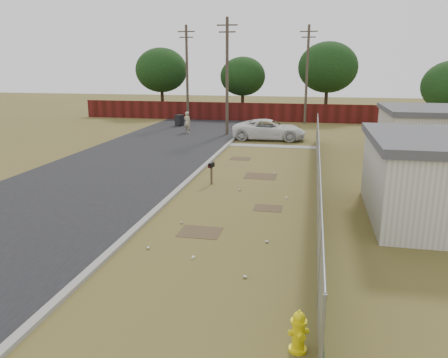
% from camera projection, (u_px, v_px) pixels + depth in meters
% --- Properties ---
extents(ground, '(120.00, 120.00, 0.00)m').
position_uv_depth(ground, '(246.00, 192.00, 19.39)').
color(ground, brown).
rests_on(ground, ground).
extents(street, '(15.10, 60.00, 0.12)m').
position_uv_depth(street, '(162.00, 152.00, 28.32)').
color(street, black).
rests_on(street, ground).
extents(chainlink_fence, '(0.10, 27.06, 2.02)m').
position_uv_depth(chainlink_fence, '(318.00, 173.00, 19.56)').
color(chainlink_fence, gray).
rests_on(chainlink_fence, ground).
extents(privacy_fence, '(30.00, 0.12, 1.80)m').
position_uv_depth(privacy_fence, '(225.00, 111.00, 44.01)').
color(privacy_fence, '#4D1210').
rests_on(privacy_fence, ground).
extents(utility_poles, '(12.60, 8.24, 9.00)m').
position_uv_depth(utility_poles, '(241.00, 74.00, 38.48)').
color(utility_poles, '#473A2F').
rests_on(utility_poles, ground).
extents(horizon_trees, '(33.32, 31.94, 7.78)m').
position_uv_depth(horizon_trees, '(294.00, 74.00, 40.37)').
color(horizon_trees, '#2F2115').
rests_on(horizon_trees, ground).
extents(fire_hydrant, '(0.48, 0.48, 0.90)m').
position_uv_depth(fire_hydrant, '(299.00, 332.00, 8.58)').
color(fire_hydrant, yellow).
rests_on(fire_hydrant, ground).
extents(mailbox, '(0.24, 0.47, 1.07)m').
position_uv_depth(mailbox, '(211.00, 167.00, 20.49)').
color(mailbox, brown).
rests_on(mailbox, ground).
extents(pickup_truck, '(5.55, 2.71, 1.52)m').
position_uv_depth(pickup_truck, '(269.00, 129.00, 32.80)').
color(pickup_truck, white).
rests_on(pickup_truck, ground).
extents(pedestrian, '(0.74, 0.61, 1.75)m').
position_uv_depth(pedestrian, '(187.00, 122.00, 35.96)').
color(pedestrian, tan).
rests_on(pedestrian, ground).
extents(trash_bin, '(0.87, 0.94, 1.03)m').
position_uv_depth(trash_bin, '(179.00, 120.00, 40.06)').
color(trash_bin, black).
rests_on(trash_bin, ground).
extents(scattered_litter, '(3.95, 11.78, 0.07)m').
position_uv_depth(scattered_litter, '(235.00, 218.00, 16.03)').
color(scattered_litter, silver).
rests_on(scattered_litter, ground).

